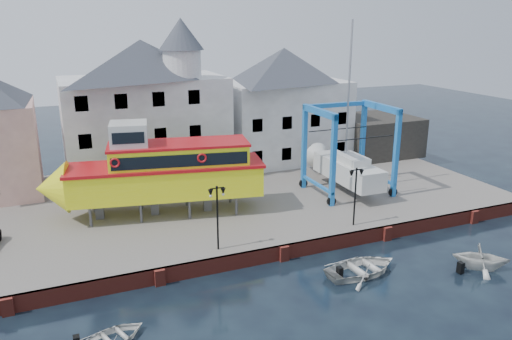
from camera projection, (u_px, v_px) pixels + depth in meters
name	position (u px, v px, depth m)	size (l,w,h in m)	color
ground	(284.00, 260.00, 32.05)	(140.00, 140.00, 0.00)	black
hardstanding	(227.00, 199.00, 41.62)	(44.00, 22.00, 1.00)	#635B55
quay_wall	(283.00, 252.00, 32.00)	(44.00, 0.47, 1.00)	maroon
building_white_main	(146.00, 107.00, 44.38)	(14.00, 8.30, 14.00)	#BABABA
building_white_right	(283.00, 105.00, 50.25)	(12.00, 8.00, 11.20)	#BABABA
shed_dark	(375.00, 135.00, 53.21)	(8.00, 7.00, 4.00)	black
lamp_post_left	(217.00, 202.00, 30.43)	(1.12, 0.32, 4.20)	black
lamp_post_right	(356.00, 182.00, 34.12)	(1.12, 0.32, 4.20)	black
tour_boat	(153.00, 172.00, 36.03)	(16.43, 6.68, 6.97)	#59595E
travel_lift	(343.00, 163.00, 41.88)	(6.53, 9.21, 13.87)	#2052AC
motorboat_b	(362.00, 273.00, 30.39)	(3.41, 4.77, 0.99)	silver
motorboat_c	(480.00, 268.00, 30.99)	(2.85, 3.30, 1.74)	silver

